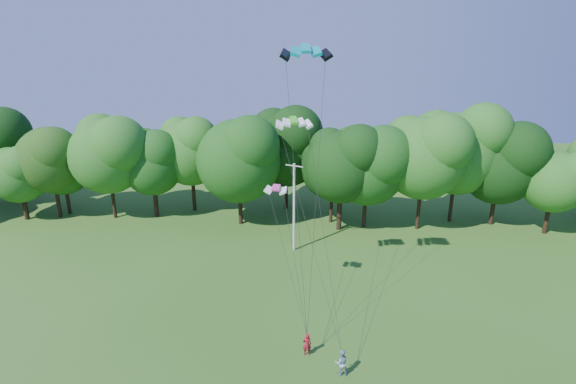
{
  "coord_description": "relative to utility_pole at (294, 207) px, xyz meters",
  "views": [
    {
      "loc": [
        1.89,
        -12.0,
        19.13
      ],
      "look_at": [
        -0.04,
        13.0,
        10.75
      ],
      "focal_mm": 28.0,
      "sensor_mm": 36.0,
      "label": 1
    }
  ],
  "objects": [
    {
      "name": "utility_pole",
      "position": [
        0.0,
        0.0,
        0.0
      ],
      "size": [
        1.62,
        0.76,
        8.66
      ],
      "rotation": [
        0.0,
        0.0,
        -0.41
      ],
      "color": "silver",
      "rests_on": "ground"
    },
    {
      "name": "kite_flyer_left",
      "position": [
        1.83,
        -15.26,
        -3.66
      ],
      "size": [
        0.63,
        0.47,
        1.56
      ],
      "primitive_type": "imported",
      "rotation": [
        0.0,
        0.0,
        3.33
      ],
      "color": "maroon",
      "rests_on": "ground"
    },
    {
      "name": "kite_flyer_right",
      "position": [
        3.96,
        -16.9,
        -3.59
      ],
      "size": [
        0.91,
        0.75,
        1.7
      ],
      "primitive_type": "imported",
      "rotation": [
        0.0,
        0.0,
        3.28
      ],
      "color": "#8FACC6",
      "rests_on": "ground"
    },
    {
      "name": "kite_teal",
      "position": [
        1.32,
        -10.24,
        14.32
      ],
      "size": [
        3.26,
        1.77,
        0.61
      ],
      "rotation": [
        0.0,
        0.0,
        0.12
      ],
      "color": "#05969E",
      "rests_on": "ground"
    },
    {
      "name": "kite_green",
      "position": [
        0.4,
        -7.26,
        9.36
      ],
      "size": [
        2.77,
        1.69,
        0.46
      ],
      "rotation": [
        0.0,
        0.0,
        0.22
      ],
      "color": "#44D21F",
      "rests_on": "ground"
    },
    {
      "name": "kite_pink",
      "position": [
        -0.72,
        -9.15,
        4.85
      ],
      "size": [
        1.7,
        0.97,
        0.32
      ],
      "rotation": [
        0.0,
        0.0,
        -0.12
      ],
      "color": "#E13EA2",
      "rests_on": "ground"
    },
    {
      "name": "tree_back_west",
      "position": [
        -27.47,
        6.69,
        2.9
      ],
      "size": [
        8.09,
        8.09,
        11.76
      ],
      "color": "black",
      "rests_on": "ground"
    },
    {
      "name": "tree_back_center",
      "position": [
        4.5,
        5.45,
        3.07
      ],
      "size": [
        8.27,
        8.27,
        12.04
      ],
      "color": "black",
      "rests_on": "ground"
    }
  ]
}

